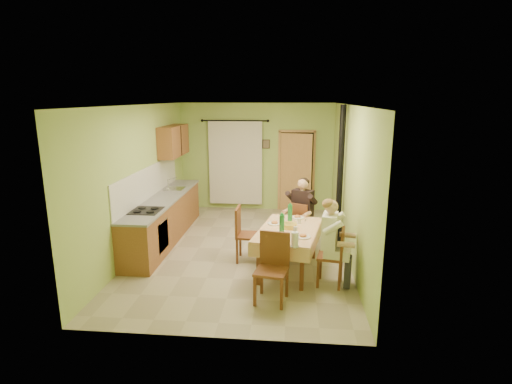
# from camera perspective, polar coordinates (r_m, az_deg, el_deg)

# --- Properties ---
(floor) EXTENTS (4.00, 6.00, 0.01)m
(floor) POSITION_cam_1_polar(r_m,az_deg,el_deg) (8.00, -1.87, -8.17)
(floor) COLOR tan
(floor) RESTS_ON ground
(room_shell) EXTENTS (4.04, 6.04, 2.82)m
(room_shell) POSITION_cam_1_polar(r_m,az_deg,el_deg) (7.52, -1.97, 4.84)
(room_shell) COLOR #A8C866
(room_shell) RESTS_ON ground
(kitchen_run) EXTENTS (0.64, 3.64, 1.56)m
(kitchen_run) POSITION_cam_1_polar(r_m,az_deg,el_deg) (8.57, -12.97, -3.61)
(kitchen_run) COLOR brown
(kitchen_run) RESTS_ON ground
(upper_cabinets) EXTENTS (0.35, 1.40, 0.70)m
(upper_cabinets) POSITION_cam_1_polar(r_m,az_deg,el_deg) (9.54, -11.67, 7.18)
(upper_cabinets) COLOR brown
(upper_cabinets) RESTS_ON room_shell
(curtain) EXTENTS (1.70, 0.07, 2.22)m
(curtain) POSITION_cam_1_polar(r_m,az_deg,el_deg) (10.52, -2.95, 4.22)
(curtain) COLOR black
(curtain) RESTS_ON ground
(doorway) EXTENTS (0.96, 0.25, 2.15)m
(doorway) POSITION_cam_1_polar(r_m,az_deg,el_deg) (10.47, 5.75, 2.96)
(doorway) COLOR black
(doorway) RESTS_ON ground
(dining_table) EXTENTS (1.25, 1.75, 0.76)m
(dining_table) POSITION_cam_1_polar(r_m,az_deg,el_deg) (6.96, 4.65, -8.22)
(dining_table) COLOR #DCAA78
(dining_table) RESTS_ON ground
(tableware) EXTENTS (0.73, 1.65, 0.33)m
(tableware) POSITION_cam_1_polar(r_m,az_deg,el_deg) (6.70, 4.72, -5.04)
(tableware) COLOR white
(tableware) RESTS_ON dining_table
(chair_far) EXTENTS (0.53, 0.53, 0.95)m
(chair_far) POSITION_cam_1_polar(r_m,az_deg,el_deg) (8.01, 6.42, -6.00)
(chair_far) COLOR brown
(chair_far) RESTS_ON ground
(chair_near) EXTENTS (0.53, 0.53, 1.02)m
(chair_near) POSITION_cam_1_polar(r_m,az_deg,el_deg) (6.00, 2.24, -12.78)
(chair_near) COLOR brown
(chair_near) RESTS_ON ground
(chair_right) EXTENTS (0.46, 0.46, 0.95)m
(chair_right) POSITION_cam_1_polar(r_m,az_deg,el_deg) (6.58, 10.64, -10.58)
(chair_right) COLOR brown
(chair_right) RESTS_ON ground
(chair_left) EXTENTS (0.45, 0.45, 1.00)m
(chair_left) POSITION_cam_1_polar(r_m,az_deg,el_deg) (7.39, -1.14, -7.58)
(chair_left) COLOR brown
(chair_left) RESTS_ON ground
(man_far) EXTENTS (0.65, 0.61, 1.39)m
(man_far) POSITION_cam_1_polar(r_m,az_deg,el_deg) (7.85, 6.58, -1.90)
(man_far) COLOR black
(man_far) RESTS_ON chair_far
(man_right) EXTENTS (0.53, 0.63, 1.39)m
(man_right) POSITION_cam_1_polar(r_m,az_deg,el_deg) (6.37, 10.75, -5.72)
(man_right) COLOR white
(man_right) RESTS_ON chair_right
(stove_flue) EXTENTS (0.24, 0.24, 2.80)m
(stove_flue) POSITION_cam_1_polar(r_m,az_deg,el_deg) (8.26, 11.80, -0.28)
(stove_flue) COLOR black
(stove_flue) RESTS_ON ground
(picture_back) EXTENTS (0.19, 0.03, 0.23)m
(picture_back) POSITION_cam_1_polar(r_m,az_deg,el_deg) (10.44, 1.45, 6.86)
(picture_back) COLOR black
(picture_back) RESTS_ON room_shell
(picture_right) EXTENTS (0.03, 0.31, 0.21)m
(picture_right) POSITION_cam_1_polar(r_m,az_deg,el_deg) (8.71, 12.09, 5.92)
(picture_right) COLOR brown
(picture_right) RESTS_ON room_shell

